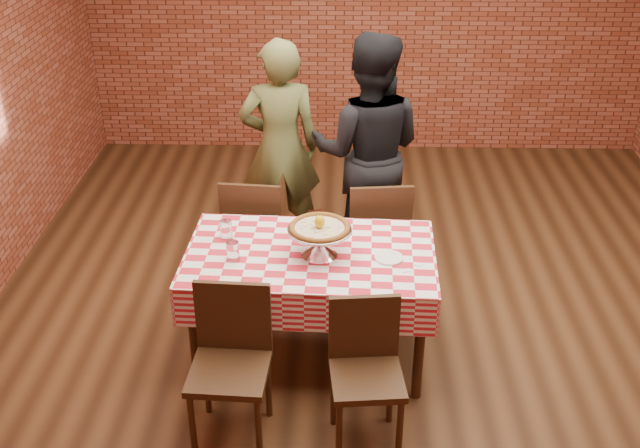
{
  "coord_description": "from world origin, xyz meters",
  "views": [
    {
      "loc": [
        -0.3,
        -4.4,
        3.08
      ],
      "look_at": [
        -0.41,
        -0.39,
        0.91
      ],
      "focal_mm": 42.73,
      "sensor_mm": 36.0,
      "label": 1
    }
  ],
  "objects_px": {
    "table": "(311,305)",
    "condiment_caddy": "(317,222)",
    "water_glass_left": "(233,251)",
    "chair_far_right": "(376,233)",
    "water_glass_right": "(226,230)",
    "pizza_stand": "(320,242)",
    "chair_near_left": "(229,372)",
    "pizza": "(320,228)",
    "chair_near_right": "(367,382)",
    "diner_black": "(368,152)",
    "chair_far_left": "(257,231)",
    "diner_olive": "(280,148)"
  },
  "relations": [
    {
      "from": "water_glass_left",
      "to": "diner_black",
      "type": "distance_m",
      "value": 1.57
    },
    {
      "from": "pizza_stand",
      "to": "chair_near_right",
      "type": "xyz_separation_m",
      "value": [
        0.27,
        -0.76,
        -0.42
      ]
    },
    {
      "from": "pizza",
      "to": "water_glass_left",
      "type": "relative_size",
      "value": 3.02
    },
    {
      "from": "chair_far_left",
      "to": "chair_far_right",
      "type": "height_order",
      "value": "chair_far_right"
    },
    {
      "from": "pizza_stand",
      "to": "chair_near_left",
      "type": "height_order",
      "value": "pizza_stand"
    },
    {
      "from": "pizza_stand",
      "to": "chair_far_right",
      "type": "relative_size",
      "value": 0.43
    },
    {
      "from": "chair_far_right",
      "to": "chair_near_left",
      "type": "bearing_deg",
      "value": 55.42
    },
    {
      "from": "condiment_caddy",
      "to": "diner_black",
      "type": "bearing_deg",
      "value": 53.35
    },
    {
      "from": "pizza_stand",
      "to": "pizza",
      "type": "relative_size",
      "value": 1.08
    },
    {
      "from": "pizza_stand",
      "to": "condiment_caddy",
      "type": "xyz_separation_m",
      "value": [
        -0.02,
        0.29,
        -0.02
      ]
    },
    {
      "from": "chair_near_right",
      "to": "chair_far_left",
      "type": "height_order",
      "value": "chair_far_left"
    },
    {
      "from": "pizza",
      "to": "chair_far_right",
      "type": "xyz_separation_m",
      "value": [
        0.38,
        0.82,
        -0.48
      ]
    },
    {
      "from": "table",
      "to": "water_glass_right",
      "type": "xyz_separation_m",
      "value": [
        -0.53,
        0.16,
        0.44
      ]
    },
    {
      "from": "pizza_stand",
      "to": "chair_near_right",
      "type": "distance_m",
      "value": 0.91
    },
    {
      "from": "table",
      "to": "pizza",
      "type": "height_order",
      "value": "pizza"
    },
    {
      "from": "pizza",
      "to": "water_glass_left",
      "type": "bearing_deg",
      "value": -171.64
    },
    {
      "from": "condiment_caddy",
      "to": "chair_far_right",
      "type": "bearing_deg",
      "value": 36.04
    },
    {
      "from": "pizza_stand",
      "to": "condiment_caddy",
      "type": "bearing_deg",
      "value": 94.81
    },
    {
      "from": "water_glass_right",
      "to": "chair_near_right",
      "type": "height_order",
      "value": "water_glass_right"
    },
    {
      "from": "water_glass_left",
      "to": "chair_far_right",
      "type": "height_order",
      "value": "chair_far_right"
    },
    {
      "from": "table",
      "to": "water_glass_left",
      "type": "distance_m",
      "value": 0.64
    },
    {
      "from": "pizza",
      "to": "chair_near_left",
      "type": "bearing_deg",
      "value": -122.77
    },
    {
      "from": "table",
      "to": "chair_near_right",
      "type": "relative_size",
      "value": 1.72
    },
    {
      "from": "chair_near_left",
      "to": "chair_far_left",
      "type": "distance_m",
      "value": 1.56
    },
    {
      "from": "chair_near_left",
      "to": "diner_black",
      "type": "height_order",
      "value": "diner_black"
    },
    {
      "from": "pizza",
      "to": "diner_black",
      "type": "distance_m",
      "value": 1.3
    },
    {
      "from": "water_glass_left",
      "to": "water_glass_right",
      "type": "relative_size",
      "value": 1.0
    },
    {
      "from": "diner_black",
      "to": "condiment_caddy",
      "type": "bearing_deg",
      "value": 77.63
    },
    {
      "from": "chair_far_left",
      "to": "diner_olive",
      "type": "bearing_deg",
      "value": -97.23
    },
    {
      "from": "table",
      "to": "pizza_stand",
      "type": "height_order",
      "value": "pizza_stand"
    },
    {
      "from": "water_glass_left",
      "to": "pizza",
      "type": "bearing_deg",
      "value": 8.36
    },
    {
      "from": "pizza_stand",
      "to": "chair_far_left",
      "type": "height_order",
      "value": "pizza_stand"
    },
    {
      "from": "table",
      "to": "pizza",
      "type": "relative_size",
      "value": 4.11
    },
    {
      "from": "table",
      "to": "pizza_stand",
      "type": "distance_m",
      "value": 0.47
    },
    {
      "from": "diner_black",
      "to": "chair_far_left",
      "type": "bearing_deg",
      "value": 35.33
    },
    {
      "from": "water_glass_left",
      "to": "chair_near_right",
      "type": "relative_size",
      "value": 0.14
    },
    {
      "from": "condiment_caddy",
      "to": "pizza_stand",
      "type": "bearing_deg",
      "value": -102.3
    },
    {
      "from": "pizza_stand",
      "to": "diner_olive",
      "type": "xyz_separation_m",
      "value": [
        -0.34,
        1.43,
        -0.0
      ]
    },
    {
      "from": "water_glass_left",
      "to": "pizza_stand",
      "type": "bearing_deg",
      "value": 8.36
    },
    {
      "from": "chair_near_right",
      "to": "diner_black",
      "type": "height_order",
      "value": "diner_black"
    },
    {
      "from": "pizza_stand",
      "to": "chair_far_left",
      "type": "bearing_deg",
      "value": 119.17
    },
    {
      "from": "water_glass_left",
      "to": "chair_far_left",
      "type": "relative_size",
      "value": 0.13
    },
    {
      "from": "condiment_caddy",
      "to": "water_glass_right",
      "type": "bearing_deg",
      "value": 173.21
    },
    {
      "from": "water_glass_left",
      "to": "chair_far_right",
      "type": "distance_m",
      "value": 1.31
    },
    {
      "from": "table",
      "to": "diner_olive",
      "type": "xyz_separation_m",
      "value": [
        -0.28,
        1.41,
        0.47
      ]
    },
    {
      "from": "chair_near_right",
      "to": "condiment_caddy",
      "type": "bearing_deg",
      "value": 100.23
    },
    {
      "from": "condiment_caddy",
      "to": "chair_far_right",
      "type": "height_order",
      "value": "chair_far_right"
    },
    {
      "from": "table",
      "to": "condiment_caddy",
      "type": "xyz_separation_m",
      "value": [
        0.03,
        0.26,
        0.45
      ]
    },
    {
      "from": "condiment_caddy",
      "to": "chair_far_left",
      "type": "distance_m",
      "value": 0.8
    },
    {
      "from": "diner_black",
      "to": "water_glass_right",
      "type": "bearing_deg",
      "value": 57.15
    }
  ]
}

